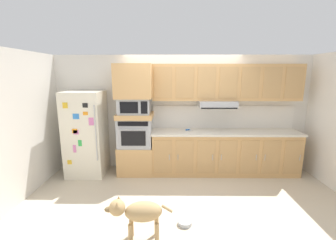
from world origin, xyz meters
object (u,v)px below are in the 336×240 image
at_px(refrigerator, 86,133).
at_px(built_in_oven, 135,132).
at_px(screwdriver, 188,130).
at_px(dog, 138,212).
at_px(dog_food_bowl, 185,222).
at_px(microwave, 135,106).

relative_size(refrigerator, built_in_oven, 2.51).
distance_m(screwdriver, dog, 2.33).
relative_size(dog, dog_food_bowl, 4.30).
xyz_separation_m(screwdriver, dog_food_bowl, (-0.17, -1.83, -0.90)).
bearing_deg(refrigerator, screwdriver, 3.49).
distance_m(microwave, screwdriver, 1.24).
distance_m(refrigerator, screwdriver, 2.15).
bearing_deg(screwdriver, microwave, -176.77).
relative_size(screwdriver, dog_food_bowl, 0.83).
xyz_separation_m(microwave, dog, (0.33, -2.06, -1.07)).
height_order(refrigerator, dog_food_bowl, refrigerator).
relative_size(refrigerator, dog, 2.05).
xyz_separation_m(built_in_oven, screwdriver, (1.12, 0.06, 0.03)).
relative_size(built_in_oven, microwave, 1.09).
bearing_deg(microwave, dog, -81.00).
relative_size(screwdriver, dog, 0.19).
bearing_deg(built_in_oven, microwave, -0.77).
bearing_deg(dog_food_bowl, refrigerator, 139.28).
distance_m(built_in_oven, dog_food_bowl, 2.18).
height_order(built_in_oven, screwdriver, built_in_oven).
distance_m(microwave, dog, 2.34).
bearing_deg(refrigerator, dog, -55.82).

